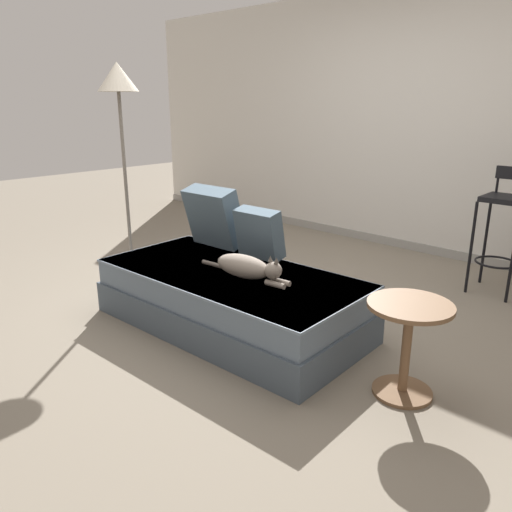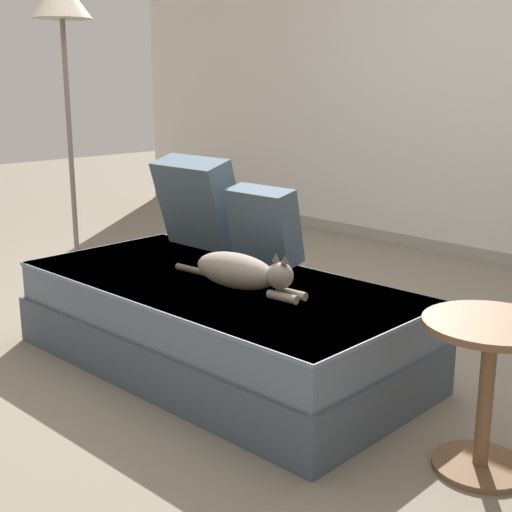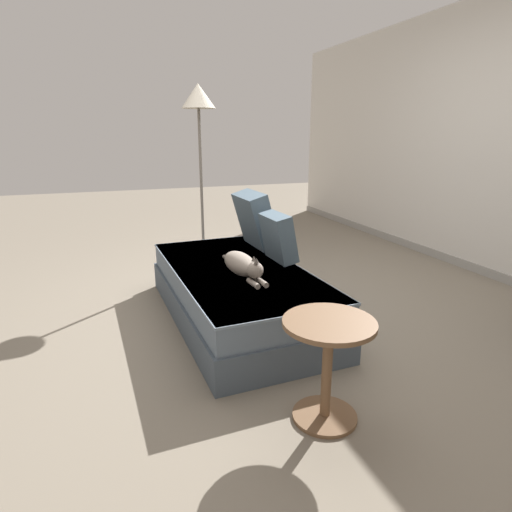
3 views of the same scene
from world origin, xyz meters
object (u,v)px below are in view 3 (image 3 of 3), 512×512
object	(u,v)px
throw_pillow_middle	(278,237)
cat	(242,265)
couch	(237,293)
side_table	(328,356)
throw_pillow_corner	(255,219)
floor_lamp	(199,115)

from	to	relation	value
throw_pillow_middle	cat	size ratio (longest dim) A/B	0.50
couch	side_table	xyz separation A→B (m)	(1.28, 0.05, 0.14)
throw_pillow_corner	cat	xyz separation A→B (m)	(0.70, -0.35, -0.17)
floor_lamp	side_table	bearing A→B (deg)	-0.02
throw_pillow_middle	cat	bearing A→B (deg)	-57.58
couch	throw_pillow_middle	bearing A→B (deg)	99.62
cat	floor_lamp	distance (m)	1.80
couch	throw_pillow_corner	xyz separation A→B (m)	(-0.53, 0.34, 0.44)
throw_pillow_corner	cat	distance (m)	0.80
cat	side_table	bearing A→B (deg)	3.18
couch	cat	xyz separation A→B (m)	(0.17, -0.01, 0.27)
cat	throw_pillow_corner	bearing A→B (deg)	153.40
side_table	floor_lamp	xyz separation A→B (m)	(-2.57, 0.00, 1.18)
throw_pillow_middle	floor_lamp	distance (m)	1.57
couch	throw_pillow_middle	size ratio (longest dim) A/B	5.09
throw_pillow_corner	couch	bearing A→B (deg)	-32.75
side_table	couch	bearing A→B (deg)	-177.79
throw_pillow_middle	side_table	xyz separation A→B (m)	(1.34, -0.31, -0.25)
throw_pillow_middle	side_table	size ratio (longest dim) A/B	0.71
cat	side_table	world-z (taller)	cat
side_table	floor_lamp	distance (m)	2.83
couch	cat	distance (m)	0.32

